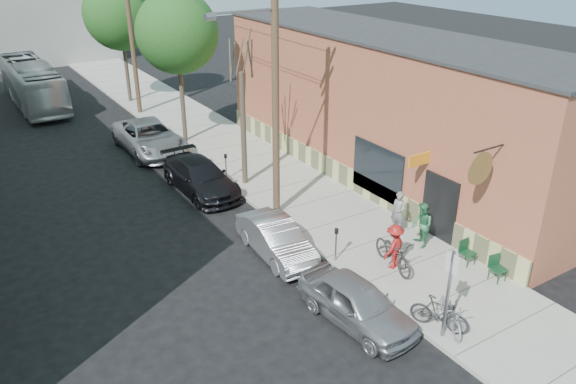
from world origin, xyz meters
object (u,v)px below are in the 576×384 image
car_2 (200,177)px  patio_chair_b (498,269)px  sign_post (449,286)px  tree_leafy_mid (177,32)px  parking_meter_far (226,162)px  car_3 (150,137)px  parking_meter_near (336,239)px  parked_bike_a (440,313)px  bus (33,84)px  patron_green (422,225)px  utility_pole_near (274,86)px  cyclist (394,246)px  parked_bike_b (451,313)px  car_0 (356,303)px  tree_leafy_far (120,14)px  patron_grey (398,212)px  car_1 (276,239)px  patio_chair_a (468,253)px  tree_bare (243,130)px

car_2 → patio_chair_b: bearing=-67.9°
sign_post → tree_leafy_mid: (0.45, 19.41, 4.11)m
parking_meter_far → car_3: 5.97m
parking_meter_near → tree_leafy_mid: 15.33m
patio_chair_b → car_3: 18.80m
parked_bike_a → bus: bus is taller
tree_leafy_mid → patron_green: bearing=-80.2°
utility_pole_near → car_2: 6.24m
patio_chair_b → bus: (-8.74, 30.60, 0.87)m
utility_pole_near → cyclist: (1.24, -5.69, -4.45)m
patio_chair_b → parked_bike_b: bearing=-154.5°
utility_pole_near → car_0: utility_pole_near is taller
utility_pole_near → patio_chair_b: size_ratio=11.36×
tree_leafy_far → cyclist: bearing=-88.1°
patron_grey → car_1: 4.83m
parking_meter_far → tree_leafy_far: (0.55, 15.55, 4.87)m
car_0 → utility_pole_near: bearing=72.2°
parking_meter_near → car_3: bearing=96.4°
patio_chair_b → car_1: car_1 is taller
sign_post → parking_meter_far: bearing=90.4°
patio_chair_a → cyclist: (-2.29, 1.23, 0.36)m
tree_bare → patron_grey: 7.92m
parking_meter_near → patio_chair_a: size_ratio=1.41×
patio_chair_a → car_1: size_ratio=0.22×
tree_leafy_mid → tree_leafy_far: bearing=90.0°
parking_meter_near → car_0: size_ratio=0.31×
car_3 → parking_meter_far: bearing=-75.1°
tree_leafy_far → car_0: bearing=-94.3°
patron_green → car_3: size_ratio=0.30×
patio_chair_b → tree_leafy_far: bearing=106.5°
parked_bike_b → car_2: (-2.04, 12.81, 0.09)m
parked_bike_a → car_1: size_ratio=0.43×
car_3 → parked_bike_b: bearing=-83.9°
utility_pole_near → tree_bare: 4.32m
tree_leafy_far → car_2: size_ratio=1.63×
patron_grey → bus: bearing=-179.1°
sign_post → parking_meter_near: size_ratio=2.26×
tree_bare → car_3: tree_bare is taller
tree_leafy_far → patio_chair_b: bearing=-83.5°
car_2 → bus: bus is taller
bus → tree_leafy_mid: bearing=-65.9°
tree_leafy_far → car_3: tree_leafy_far is taller
parking_meter_near → tree_bare: 7.83m
tree_leafy_mid → patio_chair_a: bearing=-79.7°
parked_bike_a → car_1: car_1 is taller
parking_meter_near → parking_meter_far: (0.00, 8.41, 0.00)m
tree_leafy_mid → tree_leafy_far: (0.00, 9.47, -0.10)m
patron_green → bus: (-8.21, 27.61, 0.46)m
patio_chair_b → patron_green: (-0.53, 2.99, 0.41)m
parked_bike_b → car_1: 6.66m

